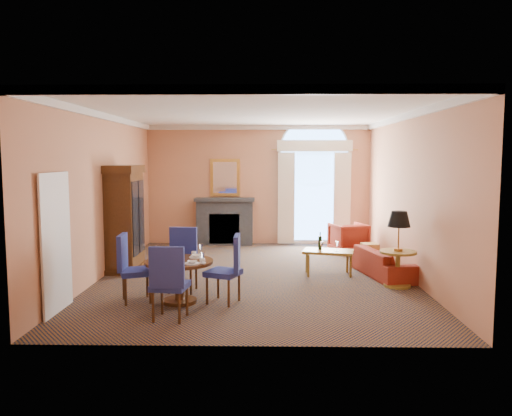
{
  "coord_description": "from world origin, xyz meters",
  "views": [
    {
      "loc": [
        0.2,
        -9.74,
        2.34
      ],
      "look_at": [
        0.0,
        0.5,
        1.3
      ],
      "focal_mm": 35.0,
      "sensor_mm": 36.0,
      "label": 1
    }
  ],
  "objects_px": {
    "armoire": "(125,220)",
    "armchair": "(348,238)",
    "coffee_table": "(328,252)",
    "sofa": "(384,262)",
    "side_table": "(398,239)",
    "dining_table": "(179,271)"
  },
  "relations": [
    {
      "from": "armchair",
      "to": "armoire",
      "type": "bearing_deg",
      "value": 5.12
    },
    {
      "from": "armoire",
      "to": "armchair",
      "type": "bearing_deg",
      "value": 21.96
    },
    {
      "from": "coffee_table",
      "to": "side_table",
      "type": "distance_m",
      "value": 1.52
    },
    {
      "from": "armoire",
      "to": "armchair",
      "type": "height_order",
      "value": "armoire"
    },
    {
      "from": "armoire",
      "to": "side_table",
      "type": "distance_m",
      "value": 5.47
    },
    {
      "from": "sofa",
      "to": "side_table",
      "type": "bearing_deg",
      "value": 170.9
    },
    {
      "from": "armoire",
      "to": "coffee_table",
      "type": "relative_size",
      "value": 2.02
    },
    {
      "from": "dining_table",
      "to": "coffee_table",
      "type": "relative_size",
      "value": 1.02
    },
    {
      "from": "dining_table",
      "to": "armchair",
      "type": "relative_size",
      "value": 1.36
    },
    {
      "from": "dining_table",
      "to": "coffee_table",
      "type": "height_order",
      "value": "dining_table"
    },
    {
      "from": "armoire",
      "to": "armchair",
      "type": "xyz_separation_m",
      "value": [
        4.96,
        2.0,
        -0.68
      ]
    },
    {
      "from": "dining_table",
      "to": "side_table",
      "type": "distance_m",
      "value": 3.96
    },
    {
      "from": "sofa",
      "to": "side_table",
      "type": "relative_size",
      "value": 1.34
    },
    {
      "from": "dining_table",
      "to": "coffee_table",
      "type": "distance_m",
      "value": 3.3
    },
    {
      "from": "armoire",
      "to": "dining_table",
      "type": "relative_size",
      "value": 1.99
    },
    {
      "from": "sofa",
      "to": "armchair",
      "type": "height_order",
      "value": "armchair"
    },
    {
      "from": "sofa",
      "to": "side_table",
      "type": "distance_m",
      "value": 1.04
    },
    {
      "from": "coffee_table",
      "to": "dining_table",
      "type": "bearing_deg",
      "value": -130.1
    },
    {
      "from": "armchair",
      "to": "side_table",
      "type": "relative_size",
      "value": 0.6
    },
    {
      "from": "armchair",
      "to": "coffee_table",
      "type": "distance_m",
      "value": 2.48
    },
    {
      "from": "armchair",
      "to": "coffee_table",
      "type": "bearing_deg",
      "value": 54.51
    },
    {
      "from": "sofa",
      "to": "dining_table",
      "type": "bearing_deg",
      "value": 104.91
    }
  ]
}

